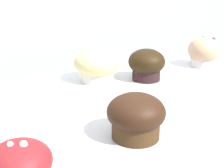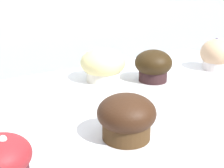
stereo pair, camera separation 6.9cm
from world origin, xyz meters
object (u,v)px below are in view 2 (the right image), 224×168
(muffin_front_left, at_px, (103,65))
(muffin_back_center, at_px, (153,65))
(muffin_back_right, at_px, (0,160))
(muffin_front_right, at_px, (217,55))
(muffin_back_left, at_px, (127,117))

(muffin_front_left, height_order, muffin_back_center, muffin_front_left)
(muffin_back_right, relative_size, muffin_back_center, 0.88)
(muffin_front_right, bearing_deg, muffin_back_left, -156.48)
(muffin_back_right, relative_size, muffin_front_right, 0.89)
(muffin_back_left, xyz_separation_m, muffin_front_left, (0.13, 0.30, 0.00))
(muffin_front_left, height_order, muffin_front_right, muffin_front_right)
(muffin_back_left, relative_size, muffin_back_center, 1.03)
(muffin_back_right, distance_m, muffin_back_center, 0.51)
(muffin_back_left, height_order, muffin_front_left, muffin_front_left)
(muffin_front_left, bearing_deg, muffin_back_center, -34.08)
(muffin_front_left, bearing_deg, muffin_back_left, -113.17)
(muffin_back_right, height_order, muffin_front_left, muffin_front_left)
(muffin_back_center, bearing_deg, muffin_back_right, -153.02)
(muffin_back_right, distance_m, muffin_front_left, 0.46)
(muffin_front_right, bearing_deg, muffin_front_left, 165.20)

